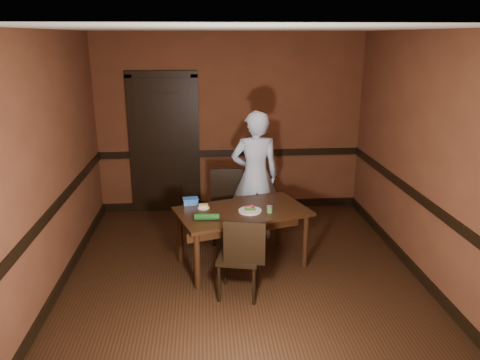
{
  "coord_description": "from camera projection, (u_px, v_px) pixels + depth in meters",
  "views": [
    {
      "loc": [
        -0.4,
        -4.75,
        2.63
      ],
      "look_at": [
        0.0,
        0.35,
        1.05
      ],
      "focal_mm": 35.0,
      "sensor_mm": 36.0,
      "label": 1
    }
  ],
  "objects": [
    {
      "name": "cheese_saucer",
      "position": [
        203.0,
        207.0,
        5.48
      ],
      "size": [
        0.14,
        0.14,
        0.04
      ],
      "rotation": [
        0.0,
        0.0,
        0.03
      ],
      "color": "silver",
      "rests_on": "dining_table"
    },
    {
      "name": "chair_near",
      "position": [
        239.0,
        255.0,
        4.86
      ],
      "size": [
        0.5,
        0.5,
        0.9
      ],
      "primitive_type": null,
      "rotation": [
        0.0,
        0.0,
        2.92
      ],
      "color": "black",
      "rests_on": "floor"
    },
    {
      "name": "baseboard_left",
      "position": [
        64.0,
        279.0,
        5.17
      ],
      "size": [
        0.03,
        4.5,
        0.12
      ],
      "primitive_type": "cube",
      "color": "black",
      "rests_on": "ground"
    },
    {
      "name": "dado_right",
      "position": [
        419.0,
        198.0,
        5.22
      ],
      "size": [
        0.03,
        4.5,
        0.1
      ],
      "primitive_type": "cube",
      "color": "black",
      "rests_on": "ground"
    },
    {
      "name": "wall_left",
      "position": [
        48.0,
        167.0,
        4.79
      ],
      "size": [
        0.02,
        4.5,
        2.7
      ],
      "primitive_type": "cube",
      "color": "#582D1A",
      "rests_on": "ground"
    },
    {
      "name": "dado_left",
      "position": [
        55.0,
        208.0,
        4.92
      ],
      "size": [
        0.03,
        4.5,
        0.1
      ],
      "primitive_type": "cube",
      "color": "black",
      "rests_on": "ground"
    },
    {
      "name": "door",
      "position": [
        164.0,
        142.0,
        7.05
      ],
      "size": [
        1.05,
        0.07,
        2.2
      ],
      "color": "black",
      "rests_on": "ground"
    },
    {
      "name": "baseboard_back",
      "position": [
        231.0,
        204.0,
        7.45
      ],
      "size": [
        4.0,
        0.03,
        0.12
      ],
      "primitive_type": "cube",
      "color": "black",
      "rests_on": "ground"
    },
    {
      "name": "chair_far",
      "position": [
        228.0,
        207.0,
        6.17
      ],
      "size": [
        0.47,
        0.47,
        0.94
      ],
      "primitive_type": null,
      "rotation": [
        0.0,
        0.0,
        -0.06
      ],
      "color": "black",
      "rests_on": "floor"
    },
    {
      "name": "wall_back",
      "position": [
        230.0,
        124.0,
        7.08
      ],
      "size": [
        4.0,
        0.02,
        2.7
      ],
      "primitive_type": "cube",
      "color": "#582D1A",
      "rests_on": "ground"
    },
    {
      "name": "floor",
      "position": [
        242.0,
        277.0,
        5.34
      ],
      "size": [
        4.0,
        4.5,
        0.01
      ],
      "primitive_type": "cube",
      "color": "black",
      "rests_on": "ground"
    },
    {
      "name": "wrapped_veg",
      "position": [
        207.0,
        217.0,
        5.12
      ],
      "size": [
        0.27,
        0.09,
        0.08
      ],
      "primitive_type": "cylinder",
      "rotation": [
        0.0,
        1.57,
        -0.03
      ],
      "color": "#144015",
      "rests_on": "dining_table"
    },
    {
      "name": "baseboard_right",
      "position": [
        411.0,
        266.0,
        5.47
      ],
      "size": [
        0.03,
        4.5,
        0.12
      ],
      "primitive_type": "cube",
      "color": "black",
      "rests_on": "ground"
    },
    {
      "name": "food_tub",
      "position": [
        191.0,
        201.0,
        5.6
      ],
      "size": [
        0.2,
        0.15,
        0.08
      ],
      "rotation": [
        0.0,
        0.0,
        0.14
      ],
      "color": "blue",
      "rests_on": "dining_table"
    },
    {
      "name": "sauce_jar",
      "position": [
        270.0,
        209.0,
        5.33
      ],
      "size": [
        0.07,
        0.07,
        0.08
      ],
      "rotation": [
        0.0,
        0.0,
        0.29
      ],
      "color": "#47843B",
      "rests_on": "dining_table"
    },
    {
      "name": "wall_right",
      "position": [
        425.0,
        159.0,
        5.08
      ],
      "size": [
        0.02,
        4.5,
        2.7
      ],
      "primitive_type": "cube",
      "color": "#582D1A",
      "rests_on": "ground"
    },
    {
      "name": "dining_table",
      "position": [
        242.0,
        238.0,
        5.53
      ],
      "size": [
        1.67,
        1.25,
        0.7
      ],
      "primitive_type": "cube",
      "rotation": [
        0.0,
        0.0,
        0.31
      ],
      "color": "black",
      "rests_on": "floor"
    },
    {
      "name": "dado_back",
      "position": [
        231.0,
        153.0,
        7.2
      ],
      "size": [
        4.0,
        0.03,
        0.1
      ],
      "primitive_type": "cube",
      "color": "black",
      "rests_on": "ground"
    },
    {
      "name": "ceiling",
      "position": [
        243.0,
        28.0,
        4.54
      ],
      "size": [
        4.0,
        4.5,
        0.01
      ],
      "primitive_type": "cube",
      "color": "silver",
      "rests_on": "ground"
    },
    {
      "name": "person",
      "position": [
        255.0,
        176.0,
        6.15
      ],
      "size": [
        0.65,
        0.45,
        1.73
      ],
      "primitive_type": "imported",
      "rotation": [
        0.0,
        0.0,
        3.2
      ],
      "color": "silver",
      "rests_on": "floor"
    },
    {
      "name": "wall_front",
      "position": [
        274.0,
        260.0,
        2.79
      ],
      "size": [
        4.0,
        0.02,
        2.7
      ],
      "primitive_type": "cube",
      "color": "#582D1A",
      "rests_on": "ground"
    },
    {
      "name": "sandwich_plate",
      "position": [
        250.0,
        210.0,
        5.37
      ],
      "size": [
        0.27,
        0.27,
        0.07
      ],
      "rotation": [
        0.0,
        0.0,
        -0.21
      ],
      "color": "silver",
      "rests_on": "dining_table"
    }
  ]
}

